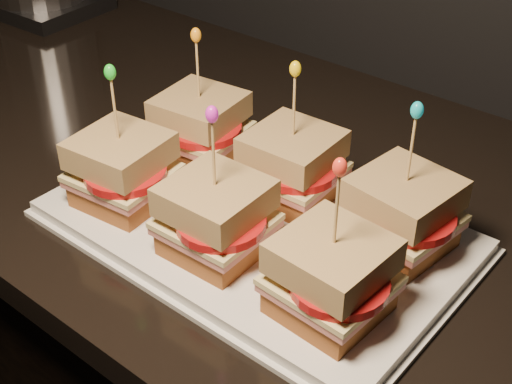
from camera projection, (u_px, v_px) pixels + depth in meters
The scene contains 46 objects.
granite_slab at pixel (342, 217), 0.82m from camera, with size 2.19×0.64×0.04m, color black.
platter at pixel (256, 228), 0.76m from camera, with size 0.43×0.26×0.02m, color silver.
platter_rim at pixel (256, 232), 0.76m from camera, with size 0.44×0.28×0.01m, color silver.
sandwich_0_bread_bot at pixel (201, 146), 0.85m from camera, with size 0.09×0.09×0.02m, color brown.
sandwich_0_ham at pixel (201, 134), 0.85m from camera, with size 0.10×0.09×0.01m, color #CA6F61.
sandwich_0_cheese at pixel (201, 129), 0.84m from camera, with size 0.10×0.09×0.01m, color #E8D58B.
sandwich_0_tomato at pixel (204, 129), 0.83m from camera, with size 0.09×0.09×0.01m, color #AE1213.
sandwich_0_bread_top at pixel (200, 109), 0.83m from camera, with size 0.09×0.09×0.03m, color brown.
sandwich_0_pick at pixel (198, 73), 0.80m from camera, with size 0.00×0.00×0.09m, color tan.
sandwich_0_frill at pixel (196, 35), 0.77m from camera, with size 0.01×0.01×0.02m, color orange.
sandwich_1_bread_bot at pixel (291, 186), 0.78m from camera, with size 0.09×0.09×0.02m, color brown.
sandwich_1_ham at pixel (292, 174), 0.77m from camera, with size 0.10×0.09×0.01m, color #CA6F61.
sandwich_1_cheese at pixel (292, 169), 0.77m from camera, with size 0.10×0.09×0.01m, color #E8D58B.
sandwich_1_tomato at pixel (298, 169), 0.76m from camera, with size 0.09×0.09×0.01m, color #AE1213.
sandwich_1_bread_top at pixel (293, 147), 0.76m from camera, with size 0.09×0.09×0.03m, color brown.
sandwich_1_pick at pixel (294, 109), 0.73m from camera, with size 0.00×0.00×0.09m, color tan.
sandwich_1_frill at pixel (295, 69), 0.70m from camera, with size 0.01×0.01×0.02m, color yellow.
sandwich_2_bread_bot at pixel (399, 235), 0.71m from camera, with size 0.09×0.09×0.02m, color brown.
sandwich_2_ham at pixel (401, 222), 0.70m from camera, with size 0.10×0.09×0.01m, color #CA6F61.
sandwich_2_cheese at pixel (402, 216), 0.70m from camera, with size 0.10×0.09×0.01m, color #E8D58B.
sandwich_2_tomato at pixel (410, 217), 0.69m from camera, with size 0.09×0.09×0.01m, color #AE1213.
sandwich_2_bread_top at pixel (405, 193), 0.68m from camera, with size 0.09×0.09×0.03m, color brown.
sandwich_2_pick at pixel (411, 153), 0.66m from camera, with size 0.00×0.00×0.09m, color tan.
sandwich_2_frill at pixel (417, 110), 0.63m from camera, with size 0.01×0.01×0.02m, color #12A8B5.
sandwich_3_bread_bot at pixel (125, 190), 0.78m from camera, with size 0.09×0.09×0.02m, color brown.
sandwich_3_ham at pixel (123, 178), 0.77m from camera, with size 0.10×0.09×0.01m, color #CA6F61.
sandwich_3_cheese at pixel (123, 172), 0.76m from camera, with size 0.10×0.09×0.01m, color #E8D58B.
sandwich_3_tomato at pixel (125, 173), 0.75m from camera, with size 0.09×0.09×0.01m, color #AE1213.
sandwich_3_bread_top at pixel (120, 151), 0.75m from camera, with size 0.09×0.09×0.03m, color brown.
sandwich_3_pick at pixel (115, 113), 0.72m from camera, with size 0.00×0.00×0.09m, color tan.
sandwich_3_frill at pixel (110, 72), 0.70m from camera, with size 0.01×0.01×0.02m, color green.
sandwich_4_bread_bot at pixel (217, 239), 0.71m from camera, with size 0.09×0.09×0.02m, color brown.
sandwich_4_ham at pixel (216, 227), 0.70m from camera, with size 0.10×0.09×0.01m, color #CA6F61.
sandwich_4_cheese at pixel (216, 221), 0.69m from camera, with size 0.10×0.09×0.01m, color #E8D58B.
sandwich_4_tomato at pixel (221, 222), 0.68m from camera, with size 0.09×0.09×0.01m, color #AE1213.
sandwich_4_bread_top at pixel (215, 198), 0.68m from camera, with size 0.09×0.09×0.03m, color brown.
sandwich_4_pick at pixel (214, 158), 0.65m from camera, with size 0.00×0.00×0.09m, color tan.
sandwich_4_frill at pixel (212, 114), 0.63m from camera, with size 0.01×0.01×0.02m, color #CB22B9.
sandwich_5_bread_bot at pixel (329, 300), 0.64m from camera, with size 0.09×0.09×0.02m, color brown.
sandwich_5_ham at pixel (330, 286), 0.63m from camera, with size 0.10×0.09×0.01m, color #CA6F61.
sandwich_5_cheese at pixel (331, 280), 0.62m from camera, with size 0.10×0.09×0.01m, color #E8D58B.
sandwich_5_tomato at pixel (339, 283), 0.61m from camera, with size 0.09×0.09×0.01m, color #AE1213.
sandwich_5_bread_top at pixel (333, 256), 0.61m from camera, with size 0.09×0.09×0.03m, color brown.
sandwich_5_pick at pixel (336, 214), 0.58m from camera, with size 0.00×0.00×0.09m, color tan.
sandwich_5_frill at pixel (340, 167), 0.56m from camera, with size 0.01×0.01×0.02m, color red.
appliance_base at pixel (43, 3), 1.31m from camera, with size 0.21×0.17×0.03m, color #262628.
Camera 1 is at (-0.13, 1.12, 1.41)m, focal length 50.00 mm.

